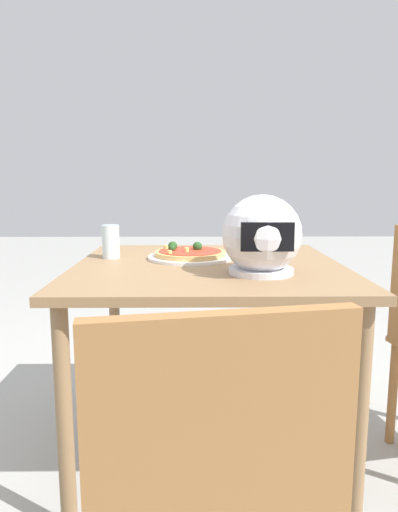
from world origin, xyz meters
TOP-DOWN VIEW (x-y plane):
  - ground_plane at (0.00, 0.00)m, footprint 14.00×14.00m
  - dining_table at (0.00, 0.00)m, footprint 1.00×1.00m
  - pizza_plate at (0.07, -0.11)m, footprint 0.34×0.34m
  - pizza at (0.07, -0.11)m, footprint 0.29×0.29m
  - motorcycle_helmet at (-0.17, 0.19)m, footprint 0.27×0.27m
  - drinking_glass at (0.39, -0.13)m, footprint 0.07×0.07m

SIDE VIEW (x-z plane):
  - ground_plane at x=0.00m, z-range 0.00..0.00m
  - dining_table at x=0.00m, z-range 0.29..1.05m
  - pizza_plate at x=0.07m, z-range 0.76..0.77m
  - pizza at x=0.07m, z-range 0.76..0.81m
  - drinking_glass at x=0.39m, z-range 0.76..0.89m
  - motorcycle_helmet at x=-0.17m, z-range 0.75..1.02m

